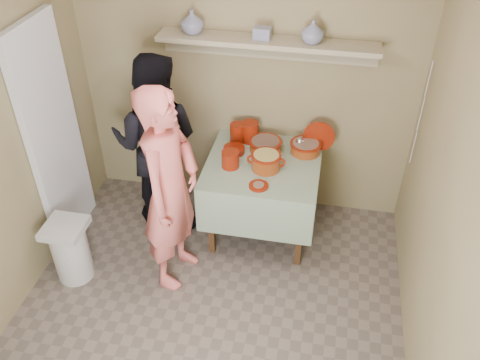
% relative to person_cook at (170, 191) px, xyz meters
% --- Properties ---
extents(ground, '(3.50, 3.50, 0.00)m').
position_rel_person_cook_xyz_m(ground, '(0.36, -0.62, -0.87)').
color(ground, '#6B5E54').
rests_on(ground, ground).
extents(tile_panel, '(0.06, 0.70, 2.00)m').
position_rel_person_cook_xyz_m(tile_panel, '(-1.10, 0.33, 0.13)').
color(tile_panel, silver).
rests_on(tile_panel, ground).
extents(plate_stack_a, '(0.14, 0.14, 0.18)m').
position_rel_person_cook_xyz_m(plate_stack_a, '(0.33, 0.95, -0.02)').
color(plate_stack_a, '#710F00').
rests_on(plate_stack_a, serving_table).
extents(plate_stack_b, '(0.16, 0.16, 0.19)m').
position_rel_person_cook_xyz_m(plate_stack_b, '(0.44, 0.98, -0.02)').
color(plate_stack_b, '#710F00').
rests_on(plate_stack_b, serving_table).
extents(bowl_stack, '(0.15, 0.15, 0.15)m').
position_rel_person_cook_xyz_m(bowl_stack, '(0.35, 0.55, -0.04)').
color(bowl_stack, '#710F00').
rests_on(bowl_stack, serving_table).
extents(empty_bowl, '(0.19, 0.19, 0.06)m').
position_rel_person_cook_xyz_m(empty_bowl, '(0.34, 0.77, -0.08)').
color(empty_bowl, '#710F00').
rests_on(empty_bowl, serving_table).
extents(propped_lid, '(0.28, 0.05, 0.28)m').
position_rel_person_cook_xyz_m(propped_lid, '(1.06, 0.98, 0.01)').
color(propped_lid, '#710F00').
rests_on(propped_lid, serving_table).
extents(vase_right, '(0.19, 0.19, 0.18)m').
position_rel_person_cook_xyz_m(vase_right, '(0.92, 1.00, 0.94)').
color(vase_right, navy).
rests_on(vase_right, wall_shelf).
extents(vase_left, '(0.22, 0.22, 0.20)m').
position_rel_person_cook_xyz_m(vase_left, '(-0.05, 1.01, 0.94)').
color(vase_left, navy).
rests_on(vase_left, wall_shelf).
extents(ceramic_box, '(0.14, 0.11, 0.10)m').
position_rel_person_cook_xyz_m(ceramic_box, '(0.53, 1.00, 0.90)').
color(ceramic_box, navy).
rests_on(ceramic_box, wall_shelf).
extents(person_cook, '(0.51, 0.69, 1.75)m').
position_rel_person_cook_xyz_m(person_cook, '(0.00, 0.00, 0.00)').
color(person_cook, '#EC6B65').
rests_on(person_cook, ground).
extents(person_helper, '(0.84, 0.67, 1.67)m').
position_rel_person_cook_xyz_m(person_helper, '(-0.34, 0.68, -0.04)').
color(person_helper, black).
rests_on(person_helper, ground).
extents(room_shell, '(3.04, 3.54, 2.62)m').
position_rel_person_cook_xyz_m(room_shell, '(0.36, -0.62, 0.74)').
color(room_shell, '#928459').
rests_on(room_shell, ground).
extents(serving_table, '(0.97, 0.97, 0.76)m').
position_rel_person_cook_xyz_m(serving_table, '(0.61, 0.66, -0.23)').
color(serving_table, '#4C2D16').
rests_on(serving_table, ground).
extents(cazuela_meat_a, '(0.30, 0.30, 0.10)m').
position_rel_person_cook_xyz_m(cazuela_meat_a, '(0.60, 0.86, -0.05)').
color(cazuela_meat_a, maroon).
rests_on(cazuela_meat_a, serving_table).
extents(cazuela_meat_b, '(0.28, 0.28, 0.10)m').
position_rel_person_cook_xyz_m(cazuela_meat_b, '(0.95, 0.89, -0.05)').
color(cazuela_meat_b, maroon).
rests_on(cazuela_meat_b, serving_table).
extents(ladle, '(0.08, 0.26, 0.19)m').
position_rel_person_cook_xyz_m(ladle, '(0.90, 0.89, -0.00)').
color(ladle, silver).
rests_on(ladle, cazuela_meat_b).
extents(cazuela_rice, '(0.33, 0.25, 0.14)m').
position_rel_person_cook_xyz_m(cazuela_rice, '(0.65, 0.58, -0.03)').
color(cazuela_rice, maroon).
rests_on(cazuela_rice, serving_table).
extents(front_plate, '(0.16, 0.16, 0.03)m').
position_rel_person_cook_xyz_m(front_plate, '(0.63, 0.32, -0.10)').
color(front_plate, '#710F00').
rests_on(front_plate, serving_table).
extents(wall_shelf, '(1.80, 0.25, 0.21)m').
position_rel_person_cook_xyz_m(wall_shelf, '(0.56, 1.04, 0.80)').
color(wall_shelf, tan).
rests_on(wall_shelf, room_shell).
extents(trash_bin, '(0.32, 0.32, 0.56)m').
position_rel_person_cook_xyz_m(trash_bin, '(-0.84, -0.21, -0.59)').
color(trash_bin, silver).
rests_on(trash_bin, ground).
extents(electrical_cord, '(0.01, 0.05, 0.90)m').
position_rel_person_cook_xyz_m(electrical_cord, '(1.83, 0.86, 0.38)').
color(electrical_cord, silver).
rests_on(electrical_cord, wall_shelf).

